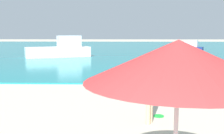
% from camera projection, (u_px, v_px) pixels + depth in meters
% --- Properties ---
extents(water, '(160.00, 60.00, 0.06)m').
position_uv_depth(water, '(115.00, 48.00, 41.43)').
color(water, teal).
rests_on(water, ground).
extents(person_standing, '(0.23, 0.36, 1.73)m').
position_uv_depth(person_standing, '(150.00, 85.00, 6.52)').
color(person_standing, '#DDAD84').
rests_on(person_standing, ground).
extents(frisbee, '(0.28, 0.28, 0.03)m').
position_uv_depth(frisbee, '(159.00, 116.00, 7.20)').
color(frisbee, green).
rests_on(frisbee, ground).
extents(boat_near, '(6.10, 4.06, 1.99)m').
position_uv_depth(boat_near, '(60.00, 50.00, 24.78)').
color(boat_near, white).
rests_on(boat_near, water).
extents(boat_far, '(4.32, 2.86, 1.41)m').
position_uv_depth(boat_far, '(186.00, 48.00, 30.58)').
color(boat_far, navy).
rests_on(boat_far, water).
extents(beach_umbrella, '(2.03, 2.03, 2.18)m').
position_uv_depth(beach_umbrella, '(178.00, 61.00, 2.82)').
color(beach_umbrella, '#B7B7BC').
rests_on(beach_umbrella, ground).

